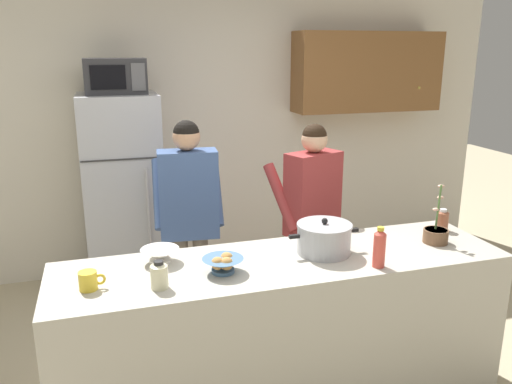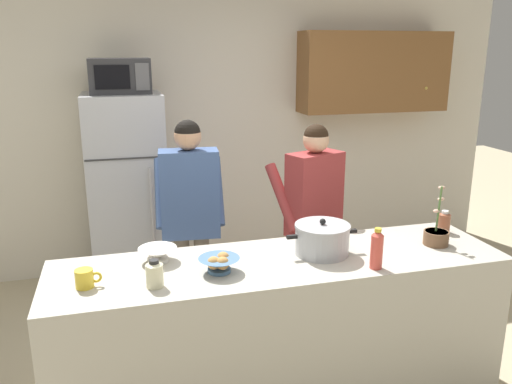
{
  "view_description": "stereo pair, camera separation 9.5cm",
  "coord_description": "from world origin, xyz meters",
  "px_view_note": "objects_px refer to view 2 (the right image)",
  "views": [
    {
      "loc": [
        -0.94,
        -2.54,
        2.07
      ],
      "look_at": [
        0.0,
        0.55,
        1.17
      ],
      "focal_mm": 36.14,
      "sensor_mm": 36.0,
      "label": 1
    },
    {
      "loc": [
        -0.85,
        -2.56,
        2.07
      ],
      "look_at": [
        0.0,
        0.55,
        1.17
      ],
      "focal_mm": 36.14,
      "sensor_mm": 36.0,
      "label": 2
    }
  ],
  "objects_px": {
    "person_near_pot": "(190,206)",
    "bottle_mid_counter": "(155,274)",
    "bread_bowl": "(219,263)",
    "potted_orchid": "(436,236)",
    "bottle_near_edge": "(444,222)",
    "refrigerator": "(128,194)",
    "microwave": "(120,76)",
    "empty_bowl": "(158,254)",
    "coffee_mug": "(85,278)",
    "person_by_sink": "(313,206)",
    "bottle_far_corner": "(377,249)",
    "cooking_pot": "(322,239)"
  },
  "relations": [
    {
      "from": "bottle_near_edge",
      "to": "potted_orchid",
      "type": "bearing_deg",
      "value": -134.87
    },
    {
      "from": "microwave",
      "to": "empty_bowl",
      "type": "height_order",
      "value": "microwave"
    },
    {
      "from": "coffee_mug",
      "to": "bread_bowl",
      "type": "bearing_deg",
      "value": 0.11
    },
    {
      "from": "empty_bowl",
      "to": "refrigerator",
      "type": "bearing_deg",
      "value": 93.91
    },
    {
      "from": "cooking_pot",
      "to": "microwave",
      "type": "bearing_deg",
      "value": 120.12
    },
    {
      "from": "bottle_mid_counter",
      "to": "potted_orchid",
      "type": "relative_size",
      "value": 0.39
    },
    {
      "from": "person_near_pot",
      "to": "potted_orchid",
      "type": "xyz_separation_m",
      "value": [
        1.36,
        -0.93,
        -0.02
      ]
    },
    {
      "from": "refrigerator",
      "to": "bottle_mid_counter",
      "type": "relative_size",
      "value": 11.89
    },
    {
      "from": "refrigerator",
      "to": "person_by_sink",
      "type": "distance_m",
      "value": 1.68
    },
    {
      "from": "coffee_mug",
      "to": "bread_bowl",
      "type": "relative_size",
      "value": 0.59
    },
    {
      "from": "person_near_pot",
      "to": "bread_bowl",
      "type": "distance_m",
      "value": 0.98
    },
    {
      "from": "bottle_near_edge",
      "to": "potted_orchid",
      "type": "height_order",
      "value": "potted_orchid"
    },
    {
      "from": "person_near_pot",
      "to": "bottle_near_edge",
      "type": "distance_m",
      "value": 1.71
    },
    {
      "from": "person_by_sink",
      "to": "bottle_mid_counter",
      "type": "xyz_separation_m",
      "value": [
        -1.2,
        -0.92,
        0.02
      ]
    },
    {
      "from": "cooking_pot",
      "to": "bottle_mid_counter",
      "type": "distance_m",
      "value": 0.99
    },
    {
      "from": "person_near_pot",
      "to": "bottle_mid_counter",
      "type": "bearing_deg",
      "value": -107.24
    },
    {
      "from": "refrigerator",
      "to": "bread_bowl",
      "type": "height_order",
      "value": "refrigerator"
    },
    {
      "from": "microwave",
      "to": "cooking_pot",
      "type": "bearing_deg",
      "value": -59.88
    },
    {
      "from": "person_by_sink",
      "to": "bread_bowl",
      "type": "distance_m",
      "value": 1.2
    },
    {
      "from": "bottle_near_edge",
      "to": "empty_bowl",
      "type": "bearing_deg",
      "value": 179.82
    },
    {
      "from": "microwave",
      "to": "bottle_mid_counter",
      "type": "relative_size",
      "value": 3.32
    },
    {
      "from": "person_near_pot",
      "to": "bottle_mid_counter",
      "type": "distance_m",
      "value": 1.12
    },
    {
      "from": "coffee_mug",
      "to": "potted_orchid",
      "type": "bearing_deg",
      "value": 1.48
    },
    {
      "from": "bottle_far_corner",
      "to": "coffee_mug",
      "type": "bearing_deg",
      "value": 173.59
    },
    {
      "from": "person_by_sink",
      "to": "empty_bowl",
      "type": "distance_m",
      "value": 1.31
    },
    {
      "from": "refrigerator",
      "to": "person_near_pot",
      "type": "distance_m",
      "value": 1.03
    },
    {
      "from": "empty_bowl",
      "to": "bottle_far_corner",
      "type": "xyz_separation_m",
      "value": [
        1.13,
        -0.4,
        0.07
      ]
    },
    {
      "from": "bottle_mid_counter",
      "to": "empty_bowl",
      "type": "bearing_deg",
      "value": 82.73
    },
    {
      "from": "refrigerator",
      "to": "potted_orchid",
      "type": "relative_size",
      "value": 4.66
    },
    {
      "from": "person_near_pot",
      "to": "bottle_far_corner",
      "type": "xyz_separation_m",
      "value": [
        0.84,
        -1.16,
        0.03
      ]
    },
    {
      "from": "coffee_mug",
      "to": "bottle_near_edge",
      "type": "xyz_separation_m",
      "value": [
        2.21,
        0.23,
        0.02
      ]
    },
    {
      "from": "person_near_pot",
      "to": "bottle_near_edge",
      "type": "height_order",
      "value": "person_near_pot"
    },
    {
      "from": "person_near_pot",
      "to": "empty_bowl",
      "type": "xyz_separation_m",
      "value": [
        -0.29,
        -0.75,
        -0.03
      ]
    },
    {
      "from": "person_near_pot",
      "to": "coffee_mug",
      "type": "xyz_separation_m",
      "value": [
        -0.67,
        -0.99,
        -0.03
      ]
    },
    {
      "from": "bottle_mid_counter",
      "to": "bottle_far_corner",
      "type": "xyz_separation_m",
      "value": [
        1.17,
        -0.08,
        0.04
      ]
    },
    {
      "from": "microwave",
      "to": "bottle_near_edge",
      "type": "relative_size",
      "value": 3.29
    },
    {
      "from": "bottle_near_edge",
      "to": "microwave",
      "type": "bearing_deg",
      "value": 139.35
    },
    {
      "from": "bottle_far_corner",
      "to": "bottle_near_edge",
      "type": "bearing_deg",
      "value": 29.81
    },
    {
      "from": "refrigerator",
      "to": "microwave",
      "type": "xyz_separation_m",
      "value": [
        0.0,
        -0.02,
        1.0
      ]
    },
    {
      "from": "potted_orchid",
      "to": "empty_bowl",
      "type": "bearing_deg",
      "value": 173.68
    },
    {
      "from": "coffee_mug",
      "to": "bottle_far_corner",
      "type": "xyz_separation_m",
      "value": [
        1.51,
        -0.17,
        0.06
      ]
    },
    {
      "from": "coffee_mug",
      "to": "bottle_far_corner",
      "type": "height_order",
      "value": "bottle_far_corner"
    },
    {
      "from": "bread_bowl",
      "to": "bottle_mid_counter",
      "type": "distance_m",
      "value": 0.36
    },
    {
      "from": "microwave",
      "to": "person_near_pot",
      "type": "bearing_deg",
      "value": -66.03
    },
    {
      "from": "bread_bowl",
      "to": "refrigerator",
      "type": "bearing_deg",
      "value": 102.31
    },
    {
      "from": "person_near_pot",
      "to": "refrigerator",
      "type": "bearing_deg",
      "value": 113.47
    },
    {
      "from": "empty_bowl",
      "to": "microwave",
      "type": "bearing_deg",
      "value": 93.96
    },
    {
      "from": "person_near_pot",
      "to": "bottle_far_corner",
      "type": "distance_m",
      "value": 1.43
    },
    {
      "from": "bottle_near_edge",
      "to": "bread_bowl",
      "type": "bearing_deg",
      "value": -171.49
    },
    {
      "from": "bread_bowl",
      "to": "potted_orchid",
      "type": "distance_m",
      "value": 1.35
    }
  ]
}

